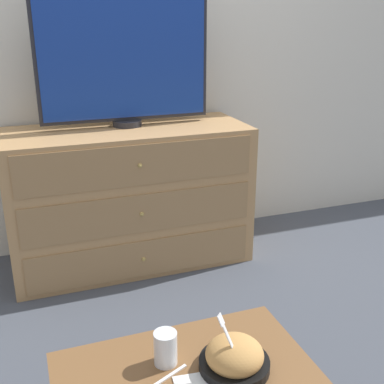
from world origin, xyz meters
The scene contains 7 objects.
ground_plane centered at (0.00, 0.00, 0.00)m, with size 12.00×12.00×0.00m, color #474C56.
wall_back centered at (0.00, 0.03, 1.30)m, with size 12.00×0.05×2.60m.
dresser centered at (-0.10, -0.31, 0.41)m, with size 1.39×0.58×0.83m.
tv centered at (-0.09, -0.25, 1.19)m, with size 0.97×0.17×0.71m.
takeout_bowl centered at (-0.14, -1.88, 0.46)m, with size 0.22×0.22×0.20m.
drink_cup centered at (-0.33, -1.79, 0.47)m, with size 0.07×0.07×0.11m.
knife centered at (-0.35, -1.86, 0.42)m, with size 0.16×0.08×0.01m.
Camera 1 is at (-0.67, -2.96, 1.44)m, focal length 45.00 mm.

